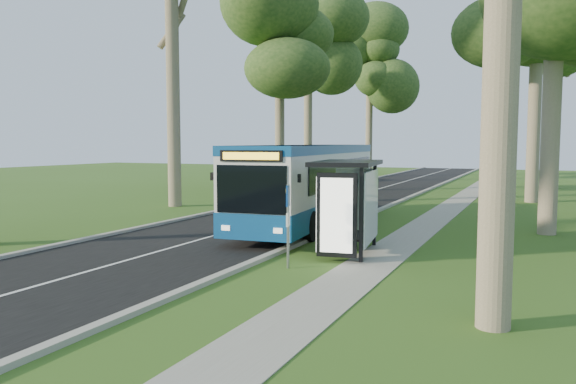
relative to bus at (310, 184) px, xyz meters
The scene contains 16 objects.
ground 5.09m from the bus, 73.30° to the right, with size 120.00×120.00×0.00m, color #375B1C.
road 6.04m from the bus, 111.43° to the left, with size 7.00×100.00×0.02m, color black.
kerb_east 5.81m from the bus, 75.66° to the left, with size 0.25×100.00×0.12m, color #9E9B93.
kerb_west 7.96m from the bus, 136.14° to the left, with size 0.25×100.00×0.12m, color #9E9B93.
centre_line 6.04m from the bus, 111.43° to the left, with size 0.12×100.00×0.01m, color white.
footpath 7.15m from the bus, 50.95° to the left, with size 1.50×100.00×0.02m, color gray.
bus is the anchor object (origin of this frame).
bus_stop_sign 8.08m from the bus, 72.20° to the right, with size 0.12×0.32×2.28m.
bus_shelter 6.38m from the bus, 58.20° to the right, with size 2.21×3.49×2.82m.
litter_bin 2.67m from the bus, ahead, with size 0.51×0.51×0.89m.
car_white 26.16m from the bus, 107.33° to the left, with size 1.86×4.62×1.57m, color silver.
car_silver 26.54m from the bus, 107.28° to the left, with size 1.73×4.96×1.64m, color #9B9DA2.
tree_west_c 17.60m from the bus, 119.63° to the left, with size 5.20×5.20×13.75m.
tree_west_d 27.46m from the bus, 112.35° to the left, with size 5.20×5.20×16.72m.
tree_west_e 35.43m from the bus, 102.03° to the left, with size 5.20×5.20×15.04m.
tree_east_d 28.92m from the bus, 69.73° to the left, with size 5.20×5.20×16.03m.
Camera 1 is at (7.18, -16.65, 3.36)m, focal length 35.00 mm.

